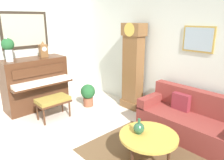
{
  "coord_description": "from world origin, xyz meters",
  "views": [
    {
      "loc": [
        2.58,
        -1.55,
        2.14
      ],
      "look_at": [
        -0.26,
        1.08,
        0.99
      ],
      "focal_mm": 33.96,
      "sensor_mm": 36.0,
      "label": 1
    }
  ],
  "objects_px": {
    "couch": "(192,121)",
    "coffee_table": "(149,137)",
    "flower_vase": "(8,47)",
    "green_jug": "(139,128)",
    "piano": "(36,83)",
    "piano_bench": "(53,101)",
    "mantel_clock": "(43,50)",
    "potted_plant": "(88,94)",
    "grandfather_clock": "(133,69)"
  },
  "relations": [
    {
      "from": "piano_bench",
      "to": "green_jug",
      "type": "height_order",
      "value": "green_jug"
    },
    {
      "from": "couch",
      "to": "flower_vase",
      "type": "bearing_deg",
      "value": -148.03
    },
    {
      "from": "flower_vase",
      "to": "green_jug",
      "type": "relative_size",
      "value": 2.42
    },
    {
      "from": "piano",
      "to": "grandfather_clock",
      "type": "relative_size",
      "value": 0.71
    },
    {
      "from": "grandfather_clock",
      "to": "flower_vase",
      "type": "height_order",
      "value": "grandfather_clock"
    },
    {
      "from": "mantel_clock",
      "to": "couch",
      "type": "bearing_deg",
      "value": 20.99
    },
    {
      "from": "couch",
      "to": "piano_bench",
      "type": "bearing_deg",
      "value": -147.99
    },
    {
      "from": "green_jug",
      "to": "piano",
      "type": "bearing_deg",
      "value": -174.62
    },
    {
      "from": "green_jug",
      "to": "potted_plant",
      "type": "distance_m",
      "value": 2.32
    },
    {
      "from": "flower_vase",
      "to": "piano",
      "type": "bearing_deg",
      "value": 90.22
    },
    {
      "from": "piano",
      "to": "potted_plant",
      "type": "height_order",
      "value": "piano"
    },
    {
      "from": "piano_bench",
      "to": "coffee_table",
      "type": "height_order",
      "value": "piano_bench"
    },
    {
      "from": "mantel_clock",
      "to": "flower_vase",
      "type": "bearing_deg",
      "value": -90.04
    },
    {
      "from": "piano",
      "to": "coffee_table",
      "type": "distance_m",
      "value": 3.16
    },
    {
      "from": "mantel_clock",
      "to": "piano",
      "type": "bearing_deg",
      "value": -90.52
    },
    {
      "from": "grandfather_clock",
      "to": "flower_vase",
      "type": "xyz_separation_m",
      "value": [
        -1.58,
        -2.22,
        0.57
      ]
    },
    {
      "from": "piano",
      "to": "couch",
      "type": "relative_size",
      "value": 0.76
    },
    {
      "from": "mantel_clock",
      "to": "flower_vase",
      "type": "distance_m",
      "value": 0.79
    },
    {
      "from": "piano",
      "to": "potted_plant",
      "type": "xyz_separation_m",
      "value": [
        0.78,
        0.96,
        -0.29
      ]
    },
    {
      "from": "potted_plant",
      "to": "piano",
      "type": "bearing_deg",
      "value": -129.16
    },
    {
      "from": "couch",
      "to": "mantel_clock",
      "type": "relative_size",
      "value": 5.0
    },
    {
      "from": "piano",
      "to": "couch",
      "type": "xyz_separation_m",
      "value": [
        3.24,
        1.51,
        -0.3
      ]
    },
    {
      "from": "piano",
      "to": "grandfather_clock",
      "type": "xyz_separation_m",
      "value": [
        1.58,
        1.71,
        0.35
      ]
    },
    {
      "from": "coffee_table",
      "to": "green_jug",
      "type": "bearing_deg",
      "value": -153.29
    },
    {
      "from": "grandfather_clock",
      "to": "couch",
      "type": "height_order",
      "value": "grandfather_clock"
    },
    {
      "from": "mantel_clock",
      "to": "potted_plant",
      "type": "bearing_deg",
      "value": 41.66
    },
    {
      "from": "coffee_table",
      "to": "flower_vase",
      "type": "relative_size",
      "value": 1.52
    },
    {
      "from": "coffee_table",
      "to": "green_jug",
      "type": "xyz_separation_m",
      "value": [
        -0.14,
        -0.07,
        0.12
      ]
    },
    {
      "from": "couch",
      "to": "green_jug",
      "type": "height_order",
      "value": "couch"
    },
    {
      "from": "piano_bench",
      "to": "green_jug",
      "type": "bearing_deg",
      "value": 7.4
    },
    {
      "from": "piano_bench",
      "to": "grandfather_clock",
      "type": "xyz_separation_m",
      "value": [
        0.76,
        1.71,
        0.56
      ]
    },
    {
      "from": "piano",
      "to": "couch",
      "type": "height_order",
      "value": "piano"
    },
    {
      "from": "piano",
      "to": "green_jug",
      "type": "xyz_separation_m",
      "value": [
        2.99,
        0.28,
        -0.08
      ]
    },
    {
      "from": "couch",
      "to": "green_jug",
      "type": "xyz_separation_m",
      "value": [
        -0.24,
        -1.23,
        0.23
      ]
    },
    {
      "from": "piano_bench",
      "to": "green_jug",
      "type": "distance_m",
      "value": 2.19
    },
    {
      "from": "grandfather_clock",
      "to": "green_jug",
      "type": "height_order",
      "value": "grandfather_clock"
    },
    {
      "from": "piano_bench",
      "to": "grandfather_clock",
      "type": "bearing_deg",
      "value": 66.13
    },
    {
      "from": "couch",
      "to": "flower_vase",
      "type": "height_order",
      "value": "flower_vase"
    },
    {
      "from": "flower_vase",
      "to": "green_jug",
      "type": "distance_m",
      "value": 3.25
    },
    {
      "from": "grandfather_clock",
      "to": "couch",
      "type": "bearing_deg",
      "value": -7.01
    },
    {
      "from": "piano",
      "to": "piano_bench",
      "type": "height_order",
      "value": "piano"
    },
    {
      "from": "couch",
      "to": "coffee_table",
      "type": "xyz_separation_m",
      "value": [
        -0.11,
        -1.16,
        0.11
      ]
    },
    {
      "from": "grandfather_clock",
      "to": "mantel_clock",
      "type": "xyz_separation_m",
      "value": [
        -1.58,
        -1.44,
        0.43
      ]
    },
    {
      "from": "couch",
      "to": "potted_plant",
      "type": "distance_m",
      "value": 2.51
    },
    {
      "from": "grandfather_clock",
      "to": "couch",
      "type": "relative_size",
      "value": 1.07
    },
    {
      "from": "grandfather_clock",
      "to": "green_jug",
      "type": "xyz_separation_m",
      "value": [
        1.41,
        -1.43,
        -0.43
      ]
    },
    {
      "from": "coffee_table",
      "to": "potted_plant",
      "type": "distance_m",
      "value": 2.43
    },
    {
      "from": "piano_bench",
      "to": "grandfather_clock",
      "type": "height_order",
      "value": "grandfather_clock"
    },
    {
      "from": "coffee_table",
      "to": "green_jug",
      "type": "relative_size",
      "value": 3.67
    },
    {
      "from": "piano_bench",
      "to": "couch",
      "type": "xyz_separation_m",
      "value": [
        2.41,
        1.51,
        -0.09
      ]
    }
  ]
}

